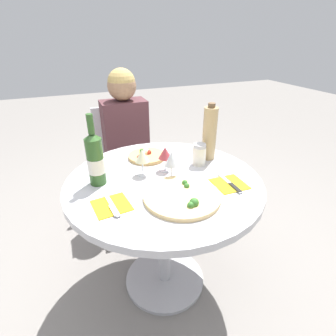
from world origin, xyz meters
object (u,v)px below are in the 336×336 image
(tall_carafe, at_px, (210,133))
(dining_table, at_px, (164,201))
(seated_diner, at_px, (129,155))
(pizza_large, at_px, (183,196))
(chair_behind_diner, at_px, (126,163))
(wine_bottle, at_px, (95,159))

(tall_carafe, bearing_deg, dining_table, -157.60)
(seated_diner, xyz_separation_m, pizza_large, (0.02, -0.94, 0.19))
(chair_behind_diner, bearing_deg, tall_carafe, 113.99)
(dining_table, relative_size, tall_carafe, 3.05)
(pizza_large, height_order, wine_bottle, wine_bottle)
(chair_behind_diner, relative_size, pizza_large, 2.52)
(chair_behind_diner, xyz_separation_m, wine_bottle, (-0.31, -0.80, 0.45))
(pizza_large, bearing_deg, seated_diner, 90.99)
(dining_table, xyz_separation_m, wine_bottle, (-0.31, 0.08, 0.27))
(dining_table, relative_size, seated_diner, 0.84)
(wine_bottle, bearing_deg, tall_carafe, 4.70)
(dining_table, xyz_separation_m, seated_diner, (-0.00, 0.75, -0.05))
(pizza_large, bearing_deg, chair_behind_diner, 90.87)
(chair_behind_diner, distance_m, pizza_large, 1.13)
(chair_behind_diner, xyz_separation_m, tall_carafe, (0.33, -0.75, 0.47))
(dining_table, distance_m, chair_behind_diner, 0.90)
(tall_carafe, bearing_deg, chair_behind_diner, 113.99)
(wine_bottle, bearing_deg, seated_diner, 64.92)
(chair_behind_diner, bearing_deg, pizza_large, 90.87)
(pizza_large, bearing_deg, tall_carafe, 46.17)
(chair_behind_diner, height_order, seated_diner, seated_diner)
(seated_diner, distance_m, pizza_large, 0.96)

